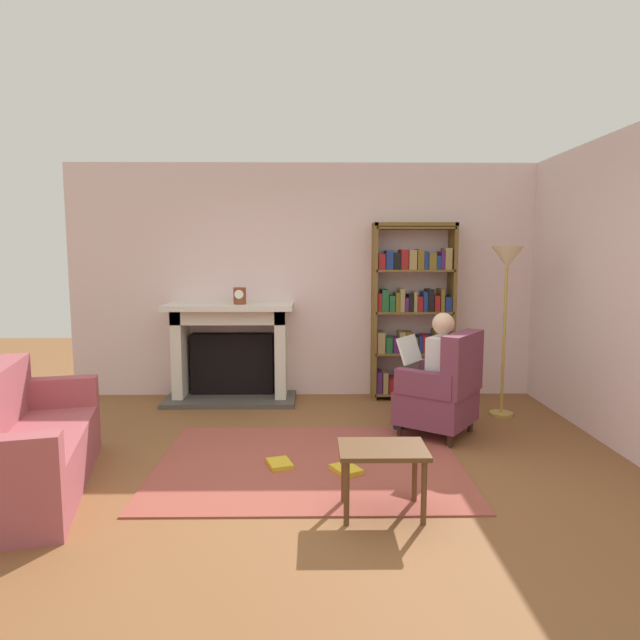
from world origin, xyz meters
The scene contains 13 objects.
ground centered at (0.00, 0.00, 0.00)m, with size 14.00×14.00×0.00m, color brown.
back_wall centered at (0.00, 2.55, 1.35)m, with size 5.60×0.10×2.70m, color silver.
side_wall_right centered at (2.65, 1.25, 1.35)m, with size 0.10×5.20×2.70m, color silver.
area_rug centered at (0.00, 0.30, 0.01)m, with size 2.40×1.80×0.01m, color #9B473B.
fireplace centered at (-0.90, 2.30, 0.59)m, with size 1.47×0.64×1.11m.
mantel_clock centered at (-0.78, 2.20, 1.20)m, with size 0.14×0.14×0.19m.
bookshelf centered at (1.18, 2.33, 0.98)m, with size 0.93×0.32×2.01m.
armchair_reading centered at (1.23, 0.98, 0.42)m, with size 0.88×0.88×0.97m.
seated_reader centered at (1.13, 1.05, 0.62)m, with size 0.59×0.56×1.14m.
sofa_floral centered at (-2.01, -0.18, 0.32)m, with size 1.11×1.82×0.85m.
side_table centered at (0.48, -0.54, 0.37)m, with size 0.56×0.39×0.44m.
scattered_books centered at (0.04, 0.17, 0.03)m, with size 0.77×0.41×0.04m.
floor_lamp centered at (1.99, 1.62, 1.48)m, with size 0.32×0.32×1.75m.
Camera 1 is at (0.04, -3.91, 1.66)m, focal length 30.85 mm.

